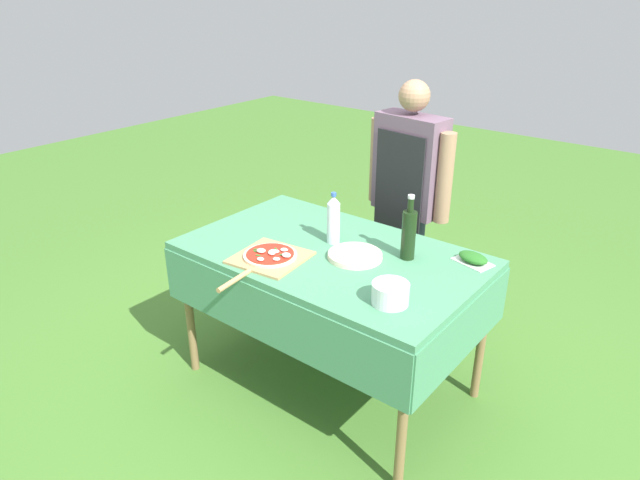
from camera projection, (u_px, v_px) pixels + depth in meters
name	position (u px, v px, depth m)	size (l,w,h in m)	color
ground_plane	(330.00, 381.00, 3.16)	(12.00, 12.00, 0.00)	#477A2D
prep_table	(331.00, 266.00, 2.86)	(1.48, 0.91, 0.80)	#478960
person_cook	(408.00, 189.00, 3.35)	(0.57, 0.23, 1.53)	#333D56
pizza_on_peel	(269.00, 257.00, 2.73)	(0.36, 0.56, 0.05)	tan
oil_bottle	(409.00, 234.00, 2.70)	(0.07, 0.07, 0.32)	black
water_bottle	(333.00, 219.00, 2.87)	(0.07, 0.07, 0.27)	silver
herb_container	(473.00, 258.00, 2.70)	(0.20, 0.15, 0.05)	silver
mixing_tub	(390.00, 293.00, 2.35)	(0.16, 0.16, 0.09)	silver
plate_stack	(355.00, 256.00, 2.75)	(0.27, 0.27, 0.02)	beige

